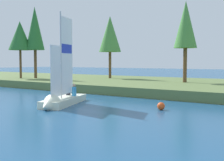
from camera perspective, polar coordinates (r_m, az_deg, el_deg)
The scene contains 7 objects.
shore_bank at distance 29.50m, azimuth 8.25°, elevation -0.81°, with size 80.00×15.41×0.73m, color #5B703D.
shoreline_tree_midleft at distance 35.71m, azimuth -17.53°, elevation 8.31°, with size 2.64×2.64×6.60m.
shoreline_tree_centre at distance 35.49m, azimuth -14.83°, elevation 9.72°, with size 2.15×2.15×8.28m.
shoreline_tree_midright at distance 34.37m, azimuth -0.40°, elevation 9.02°, with size 2.59×2.59×7.23m.
shoreline_tree_right at distance 28.32m, azimuth 14.18°, elevation 10.44°, with size 2.13×2.13×7.56m.
sailboat at distance 17.87m, azimuth -10.26°, elevation -3.43°, with size 2.99×5.26×6.07m.
channel_buoy at distance 16.43m, azimuth 9.56°, elevation -4.96°, with size 0.43×0.43×0.43m, color #E54C19.
Camera 1 is at (13.06, -3.97, 2.68)m, focal length 46.82 mm.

